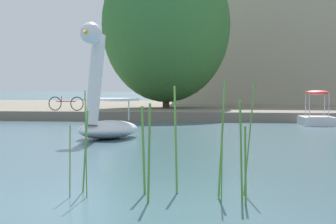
% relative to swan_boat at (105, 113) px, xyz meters
% --- Properties ---
extents(ground_plane, '(515.03, 515.03, 0.00)m').
position_rel_swan_boat_xyz_m(ground_plane, '(2.60, -10.74, -0.75)').
color(ground_plane, '#385966').
extents(shore_bank_far, '(133.94, 27.43, 0.43)m').
position_rel_swan_boat_xyz_m(shore_bank_far, '(2.60, 23.68, -0.53)').
color(shore_bank_far, slate).
rests_on(shore_bank_far, ground_plane).
extents(swan_boat, '(1.95, 2.99, 3.29)m').
position_rel_swan_boat_xyz_m(swan_boat, '(0.00, 0.00, 0.00)').
color(swan_boat, white).
rests_on(swan_boat, ground_plane).
extents(pedal_boat_red, '(1.51, 2.24, 1.39)m').
position_rel_swan_boat_xyz_m(pedal_boat_red, '(6.53, 8.54, -0.37)').
color(pedal_boat_red, white).
rests_on(pedal_boat_red, ground_plane).
extents(tree_willow_overhanging, '(7.51, 7.56, 8.55)m').
position_rel_swan_boat_xyz_m(tree_willow_overhanging, '(-0.83, 16.27, 4.11)').
color(tree_willow_overhanging, '#423323').
rests_on(tree_willow_overhanging, shore_bank_far).
extents(bicycle_parked, '(1.74, 0.22, 0.66)m').
position_rel_swan_boat_xyz_m(bicycle_parked, '(-4.71, 11.15, 0.01)').
color(bicycle_parked, black).
rests_on(bicycle_parked, shore_bank_far).
extents(apartment_block, '(16.87, 10.13, 11.53)m').
position_rel_swan_boat_xyz_m(apartment_block, '(6.65, 28.42, 5.45)').
color(apartment_block, '#B2A893').
rests_on(apartment_block, shore_bank_far).
extents(reed_clump_foreground, '(2.47, 1.00, 1.56)m').
position_rel_swan_boat_xyz_m(reed_clump_foreground, '(3.55, -10.01, -0.08)').
color(reed_clump_foreground, '#4C7F33').
rests_on(reed_clump_foreground, ground_plane).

